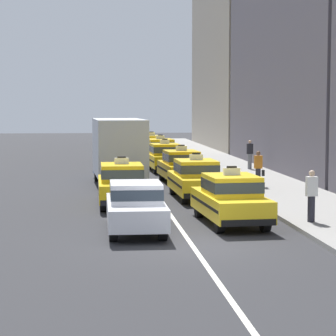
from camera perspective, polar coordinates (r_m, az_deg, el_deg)
name	(u,v)px	position (r m, az deg, el deg)	size (l,w,h in m)	color
ground_plane	(193,246)	(20.11, 1.99, -6.29)	(160.00, 160.00, 0.00)	#2B2B2D
lane_stripe_left_right	(143,175)	(39.82, -2.02, -0.60)	(0.14, 80.00, 0.01)	silver
sidewalk_curb	(262,183)	(35.73, 7.54, -1.19)	(4.00, 90.00, 0.15)	gray
sedan_left_nearest	(136,205)	(22.10, -2.61, -3.02)	(1.79, 4.31, 1.58)	black
taxi_left_second	(122,184)	(27.92, -3.75, -1.26)	(1.84, 4.57, 1.96)	black
box_truck_left_third	(118,149)	(35.28, -4.07, 1.54)	(2.57, 7.06, 3.27)	black
taxi_right_nearest	(231,198)	(23.61, 5.05, -2.44)	(2.06, 4.65, 1.96)	black
taxi_right_second	(196,178)	(29.89, 2.24, -0.83)	(1.94, 4.61, 1.96)	black
taxi_right_third	(181,166)	(35.86, 1.05, 0.17)	(2.03, 4.64, 1.96)	black
taxi_right_fourth	(165,157)	(42.17, -0.28, 0.91)	(2.03, 4.64, 1.96)	black
taxi_right_fifth	(160,150)	(47.96, -0.64, 1.42)	(2.06, 4.65, 1.96)	black
taxi_right_sixth	(151,146)	(53.16, -1.37, 1.78)	(2.09, 4.66, 1.96)	black
pedestrian_near_crosswalk	(258,169)	(33.36, 7.27, -0.07)	(0.47, 0.24, 1.66)	#23232D
pedestrian_mid_block	(250,154)	(42.43, 6.59, 1.10)	(0.36, 0.24, 1.72)	slate
pedestrian_by_storefront	(311,196)	(23.63, 11.45, -2.19)	(0.36, 0.24, 1.70)	#23232D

